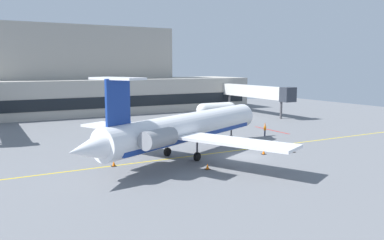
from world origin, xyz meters
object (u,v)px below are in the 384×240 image
Objects in this scene: fuel_tank at (216,109)px; marshaller at (265,130)px; baggage_tug at (121,127)px; regional_jet at (185,128)px; pushback_tractor at (125,132)px.

fuel_tank is 4.66× the size of marshaller.
baggage_tug is at bearing -159.72° from fuel_tank.
regional_jet is 17.04m from marshaller.
regional_jet is 33.25m from fuel_tank.
regional_jet reaches higher than pushback_tractor.
baggage_tug is 20.72m from marshaller.
marshaller is (16.79, -12.15, 0.03)m from baggage_tug.
regional_jet reaches higher than marshaller.
pushback_tractor reaches higher than baggage_tug.
regional_jet is 12.90m from pushback_tractor.
pushback_tractor is 0.45× the size of fuel_tank.
regional_jet is 18.39m from baggage_tug.
pushback_tractor is (-2.35, 12.50, -2.14)m from regional_jet.
pushback_tractor is at bearing 160.45° from marshaller.
fuel_tank is at bearing 51.97° from regional_jet.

